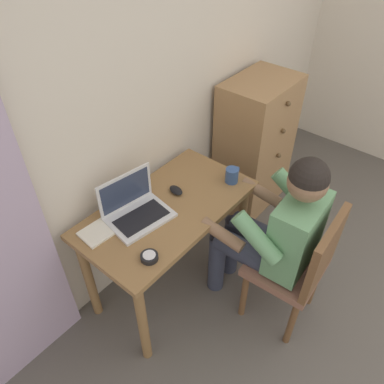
# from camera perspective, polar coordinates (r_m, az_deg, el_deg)

# --- Properties ---
(wall_back) EXTENTS (4.80, 0.05, 2.50)m
(wall_back) POSITION_cam_1_polar(r_m,az_deg,el_deg) (2.25, -6.24, 15.33)
(wall_back) COLOR beige
(wall_back) RESTS_ON ground_plane
(desk) EXTENTS (1.06, 0.57, 0.74)m
(desk) POSITION_cam_1_polar(r_m,az_deg,el_deg) (2.25, -3.61, -4.57)
(desk) COLOR olive
(desk) RESTS_ON ground_plane
(dresser) EXTENTS (0.59, 0.44, 1.09)m
(dresser) POSITION_cam_1_polar(r_m,az_deg,el_deg) (3.03, 9.52, 7.01)
(dresser) COLOR #9E754C
(dresser) RESTS_ON ground_plane
(chair) EXTENTS (0.44, 0.42, 0.89)m
(chair) POSITION_cam_1_polar(r_m,az_deg,el_deg) (2.26, 15.96, -10.64)
(chair) COLOR #855948
(chair) RESTS_ON ground_plane
(person_seated) EXTENTS (0.55, 0.60, 1.21)m
(person_seated) POSITION_cam_1_polar(r_m,az_deg,el_deg) (2.16, 12.45, -5.53)
(person_seated) COLOR #33384C
(person_seated) RESTS_ON ground_plane
(laptop) EXTENTS (0.37, 0.30, 0.24)m
(laptop) POSITION_cam_1_polar(r_m,az_deg,el_deg) (2.09, -8.65, -2.47)
(laptop) COLOR silver
(laptop) RESTS_ON desk
(computer_mouse) EXTENTS (0.08, 0.11, 0.03)m
(computer_mouse) POSITION_cam_1_polar(r_m,az_deg,el_deg) (2.24, -2.46, 0.26)
(computer_mouse) COLOR black
(computer_mouse) RESTS_ON desk
(desk_clock) EXTENTS (0.09, 0.09, 0.03)m
(desk_clock) POSITION_cam_1_polar(r_m,az_deg,el_deg) (1.89, -6.52, -9.79)
(desk_clock) COLOR black
(desk_clock) RESTS_ON desk
(notebook_pad) EXTENTS (0.22, 0.16, 0.01)m
(notebook_pad) POSITION_cam_1_polar(r_m,az_deg,el_deg) (2.07, -13.79, -5.73)
(notebook_pad) COLOR silver
(notebook_pad) RESTS_ON desk
(coffee_mug) EXTENTS (0.12, 0.08, 0.09)m
(coffee_mug) POSITION_cam_1_polar(r_m,az_deg,el_deg) (2.31, 6.13, 2.58)
(coffee_mug) COLOR #33518C
(coffee_mug) RESTS_ON desk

